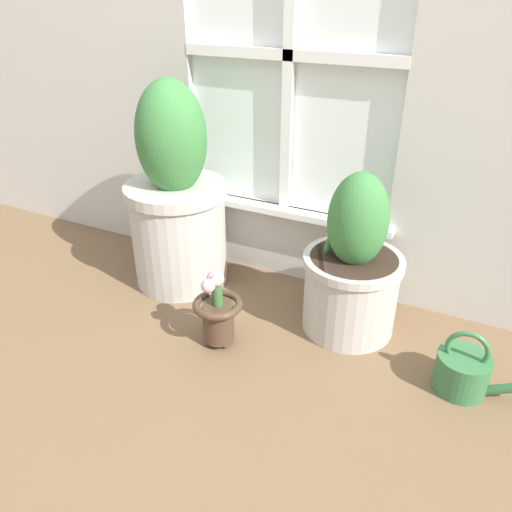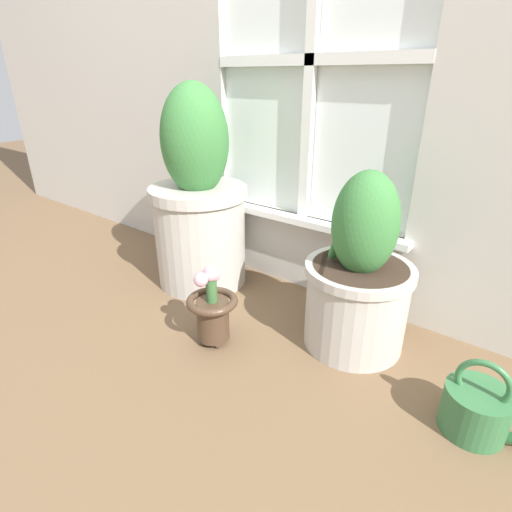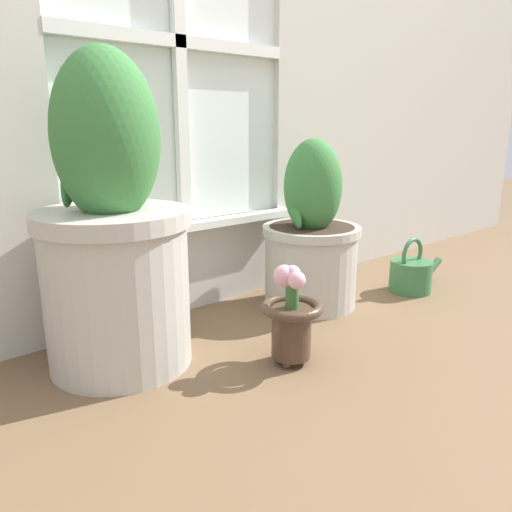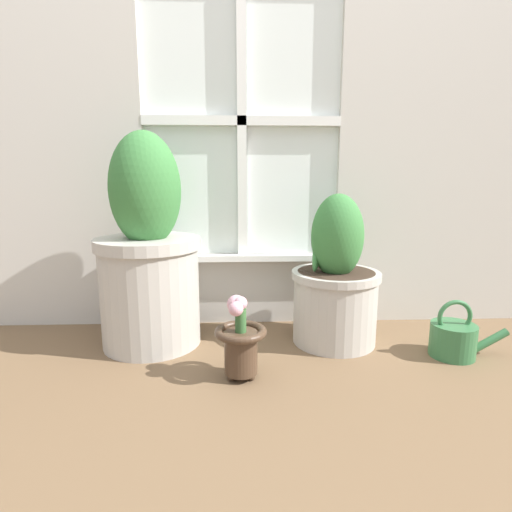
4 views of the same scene
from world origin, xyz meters
name	(u,v)px [view 2 (image 2 of 4)]	position (x,y,z in m)	size (l,w,h in m)	color
ground_plane	(172,373)	(0.00, 0.00, 0.00)	(10.00, 10.00, 0.00)	brown
potted_plant_left	(199,205)	(-0.34, 0.46, 0.32)	(0.37, 0.37, 0.76)	#B7B2A8
potted_plant_right	(358,281)	(0.34, 0.45, 0.22)	(0.32, 0.32, 0.55)	#B7B2A8
flower_vase	(212,308)	(-0.01, 0.18, 0.12)	(0.16, 0.16, 0.26)	#473323
watering_can	(478,409)	(0.72, 0.31, 0.06)	(0.27, 0.15, 0.20)	#336B3D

